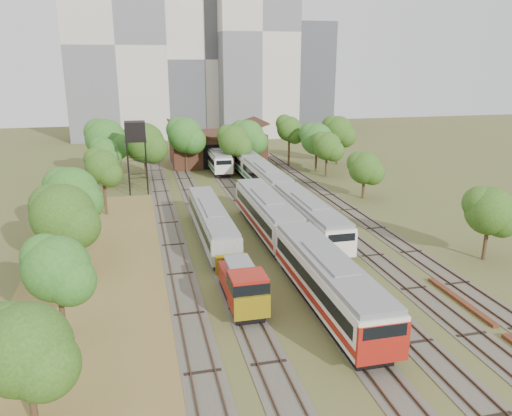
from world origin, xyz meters
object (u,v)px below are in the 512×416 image
object	(u,v)px
railcar_red_set	(292,242)
shunter_locomotive	(243,287)
water_tower	(135,133)
railcar_green_set	(266,180)

from	to	relation	value
railcar_red_set	shunter_locomotive	size ratio (longest dim) A/B	4.27
shunter_locomotive	water_tower	distance (m)	37.61
railcar_red_set	shunter_locomotive	world-z (taller)	railcar_red_set
shunter_locomotive	railcar_red_set	bearing A→B (deg)	49.25
railcar_green_set	shunter_locomotive	world-z (taller)	railcar_green_set
railcar_green_set	railcar_red_set	bearing A→B (deg)	-99.32
railcar_green_set	water_tower	world-z (taller)	water_tower
railcar_red_set	railcar_green_set	distance (m)	24.69
railcar_red_set	railcar_green_set	bearing A→B (deg)	80.68
railcar_red_set	water_tower	xyz separation A→B (m)	(-12.96, 29.39, 6.15)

